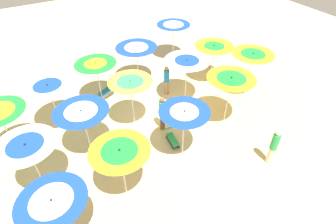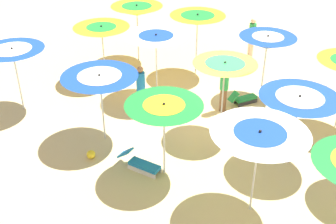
{
  "view_description": "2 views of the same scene",
  "coord_description": "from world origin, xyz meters",
  "px_view_note": "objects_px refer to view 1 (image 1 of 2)",
  "views": [
    {
      "loc": [
        -3.85,
        -9.14,
        8.82
      ],
      "look_at": [
        0.55,
        -1.58,
        1.5
      ],
      "focal_mm": 28.89,
      "sensor_mm": 36.0,
      "label": 1
    },
    {
      "loc": [
        -8.86,
        7.84,
        7.65
      ],
      "look_at": [
        -0.3,
        2.01,
        1.4
      ],
      "focal_mm": 45.39,
      "sensor_mm": 36.0,
      "label": 2
    }
  ],
  "objects_px": {
    "beach_umbrella_2": "(184,116)",
    "beach_umbrella_5": "(26,148)",
    "lounger_0": "(53,193)",
    "lounger_2": "(108,90)",
    "beach_ball": "(123,76)",
    "beach_umbrella_4": "(252,57)",
    "beach_umbrella_3": "(231,82)",
    "beachgoer_0": "(167,80)",
    "beachgoer_1": "(274,146)",
    "beach_umbrella_6": "(82,114)",
    "beach_umbrella_11": "(49,89)",
    "beach_umbrella_0": "(53,204)",
    "beach_umbrella_13": "(137,50)",
    "beachgoer_2": "(162,113)",
    "beach_umbrella_1": "(120,154)",
    "beach_umbrella_14": "(173,27)",
    "lounger_1": "(172,138)",
    "beach_umbrella_7": "(130,85)",
    "beach_umbrella_9": "(214,49)",
    "beach_umbrella_12": "(96,67)",
    "beach_umbrella_8": "(187,63)"
  },
  "relations": [
    {
      "from": "beach_umbrella_2",
      "to": "beach_umbrella_5",
      "type": "height_order",
      "value": "beach_umbrella_2"
    },
    {
      "from": "lounger_0",
      "to": "lounger_2",
      "type": "relative_size",
      "value": 1.03
    },
    {
      "from": "lounger_2",
      "to": "beach_ball",
      "type": "xyz_separation_m",
      "value": [
        1.29,
        0.95,
        -0.07
      ]
    },
    {
      "from": "beach_umbrella_4",
      "to": "beach_umbrella_3",
      "type": "bearing_deg",
      "value": -153.36
    },
    {
      "from": "beach_umbrella_3",
      "to": "beach_umbrella_4",
      "type": "relative_size",
      "value": 1.02
    },
    {
      "from": "beachgoer_0",
      "to": "lounger_2",
      "type": "bearing_deg",
      "value": -102.4
    },
    {
      "from": "beachgoer_0",
      "to": "beachgoer_1",
      "type": "height_order",
      "value": "beachgoer_1"
    },
    {
      "from": "beach_umbrella_6",
      "to": "beach_umbrella_11",
      "type": "bearing_deg",
      "value": 108.78
    },
    {
      "from": "beach_umbrella_0",
      "to": "beach_umbrella_13",
      "type": "height_order",
      "value": "beach_umbrella_0"
    },
    {
      "from": "beach_umbrella_4",
      "to": "beachgoer_2",
      "type": "relative_size",
      "value": 1.36
    },
    {
      "from": "beachgoer_2",
      "to": "beach_umbrella_0",
      "type": "bearing_deg",
      "value": 88.07
    },
    {
      "from": "beach_umbrella_5",
      "to": "beach_umbrella_13",
      "type": "xyz_separation_m",
      "value": [
        6.23,
        4.78,
        -0.17
      ]
    },
    {
      "from": "beach_umbrella_1",
      "to": "beach_umbrella_11",
      "type": "height_order",
      "value": "beach_umbrella_1"
    },
    {
      "from": "beach_umbrella_1",
      "to": "beach_umbrella_11",
      "type": "xyz_separation_m",
      "value": [
        -1.23,
        5.02,
        -0.08
      ]
    },
    {
      "from": "beach_umbrella_0",
      "to": "beach_umbrella_13",
      "type": "bearing_deg",
      "value": 50.92
    },
    {
      "from": "beach_umbrella_14",
      "to": "beach_umbrella_0",
      "type": "bearing_deg",
      "value": -136.11
    },
    {
      "from": "beach_umbrella_4",
      "to": "lounger_1",
      "type": "relative_size",
      "value": 2.13
    },
    {
      "from": "beach_umbrella_14",
      "to": "lounger_1",
      "type": "xyz_separation_m",
      "value": [
        -4.08,
        -6.68,
        -1.9
      ]
    },
    {
      "from": "beach_umbrella_6",
      "to": "beach_umbrella_11",
      "type": "height_order",
      "value": "beach_umbrella_11"
    },
    {
      "from": "beachgoer_0",
      "to": "lounger_1",
      "type": "bearing_deg",
      "value": -7.38
    },
    {
      "from": "beach_umbrella_13",
      "to": "beach_umbrella_5",
      "type": "bearing_deg",
      "value": -142.53
    },
    {
      "from": "lounger_1",
      "to": "beachgoer_1",
      "type": "height_order",
      "value": "beachgoer_1"
    },
    {
      "from": "beach_umbrella_0",
      "to": "beachgoer_1",
      "type": "distance_m",
      "value": 8.11
    },
    {
      "from": "lounger_0",
      "to": "beach_umbrella_7",
      "type": "bearing_deg",
      "value": -82.18
    },
    {
      "from": "beach_umbrella_11",
      "to": "beachgoer_2",
      "type": "relative_size",
      "value": 1.33
    },
    {
      "from": "beach_umbrella_9",
      "to": "lounger_0",
      "type": "bearing_deg",
      "value": -160.81
    },
    {
      "from": "beach_umbrella_9",
      "to": "beach_umbrella_14",
      "type": "relative_size",
      "value": 0.96
    },
    {
      "from": "beach_umbrella_14",
      "to": "beachgoer_2",
      "type": "xyz_separation_m",
      "value": [
        -4.03,
        -5.73,
        -1.14
      ]
    },
    {
      "from": "beach_umbrella_13",
      "to": "beachgoer_0",
      "type": "xyz_separation_m",
      "value": [
        0.81,
        -1.84,
        -1.12
      ]
    },
    {
      "from": "beach_umbrella_7",
      "to": "beach_umbrella_9",
      "type": "distance_m",
      "value": 5.69
    },
    {
      "from": "beachgoer_0",
      "to": "beach_umbrella_9",
      "type": "bearing_deg",
      "value": 107.14
    },
    {
      "from": "beach_umbrella_14",
      "to": "beachgoer_0",
      "type": "bearing_deg",
      "value": -125.87
    },
    {
      "from": "beachgoer_2",
      "to": "beach_ball",
      "type": "relative_size",
      "value": 6.86
    },
    {
      "from": "beach_umbrella_7",
      "to": "lounger_2",
      "type": "height_order",
      "value": "beach_umbrella_7"
    },
    {
      "from": "beach_umbrella_11",
      "to": "lounger_2",
      "type": "bearing_deg",
      "value": 26.31
    },
    {
      "from": "beach_umbrella_2",
      "to": "beach_umbrella_11",
      "type": "relative_size",
      "value": 1.01
    },
    {
      "from": "beach_umbrella_6",
      "to": "beach_umbrella_7",
      "type": "relative_size",
      "value": 0.9
    },
    {
      "from": "beach_umbrella_1",
      "to": "beach_umbrella_9",
      "type": "relative_size",
      "value": 1.09
    },
    {
      "from": "beach_umbrella_12",
      "to": "beach_umbrella_3",
      "type": "bearing_deg",
      "value": -45.19
    },
    {
      "from": "beachgoer_0",
      "to": "beach_umbrella_2",
      "type": "bearing_deg",
      "value": -2.38
    },
    {
      "from": "beach_umbrella_4",
      "to": "beach_umbrella_8",
      "type": "distance_m",
      "value": 3.41
    },
    {
      "from": "beach_umbrella_1",
      "to": "lounger_1",
      "type": "distance_m",
      "value": 3.78
    },
    {
      "from": "beach_umbrella_9",
      "to": "beach_umbrella_6",
      "type": "bearing_deg",
      "value": -166.58
    },
    {
      "from": "beach_umbrella_3",
      "to": "beach_umbrella_2",
      "type": "bearing_deg",
      "value": -165.02
    },
    {
      "from": "beachgoer_2",
      "to": "beach_umbrella_4",
      "type": "bearing_deg",
      "value": -120.8
    },
    {
      "from": "lounger_1",
      "to": "beach_umbrella_8",
      "type": "bearing_deg",
      "value": 143.72
    },
    {
      "from": "beach_umbrella_14",
      "to": "beachgoer_0",
      "type": "height_order",
      "value": "beach_umbrella_14"
    },
    {
      "from": "beach_umbrella_11",
      "to": "beachgoer_2",
      "type": "distance_m",
      "value": 5.01
    },
    {
      "from": "beach_umbrella_5",
      "to": "beachgoer_0",
      "type": "bearing_deg",
      "value": 22.6
    },
    {
      "from": "lounger_1",
      "to": "beach_ball",
      "type": "distance_m",
      "value": 5.95
    }
  ]
}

